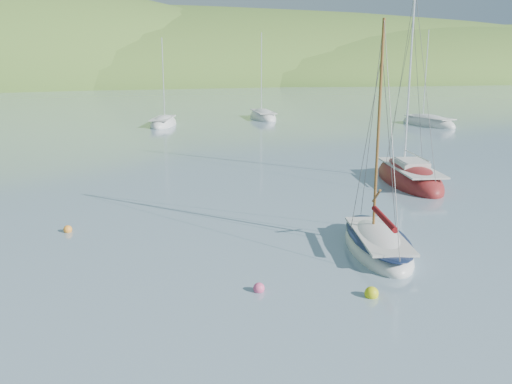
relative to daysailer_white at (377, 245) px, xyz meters
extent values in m
plane|color=gray|center=(-3.74, -5.50, -0.23)|extent=(700.00, 700.00, 0.00)
ellipsoid|color=#3B6326|center=(-3.74, 164.50, -0.23)|extent=(440.00, 110.00, 44.00)
ellipsoid|color=#3B6326|center=(86.26, 154.50, -0.23)|extent=(240.00, 100.00, 34.00)
ellipsoid|color=silver|center=(0.00, 0.01, -0.11)|extent=(3.71, 6.89, 1.60)
cube|color=#BBBAB2|center=(-0.03, -0.12, 0.46)|extent=(2.81, 5.36, 0.10)
cylinder|color=brown|center=(0.16, 0.77, 4.78)|extent=(0.12, 0.12, 8.71)
ellipsoid|color=#111C39|center=(0.00, 0.01, 0.36)|extent=(3.65, 6.82, 0.27)
cylinder|color=maroon|center=(-0.16, -0.76, 1.37)|extent=(0.89, 3.12, 0.24)
ellipsoid|color=maroon|center=(7.74, 11.13, -0.05)|extent=(4.45, 9.11, 2.41)
cube|color=#BBBAB2|center=(7.71, 10.96, 0.79)|extent=(3.37, 7.09, 0.10)
cylinder|color=white|center=(7.92, 12.16, 6.20)|extent=(0.12, 0.12, 10.91)
cube|color=#BBBAB2|center=(7.71, 10.96, 1.03)|extent=(2.03, 2.69, 0.42)
cylinder|color=white|center=(7.56, 10.10, 1.70)|extent=(0.80, 4.14, 0.09)
ellipsoid|color=silver|center=(-4.38, 44.49, -0.08)|extent=(4.65, 7.80, 2.01)
cube|color=#BBBAB2|center=(-4.43, 44.35, 0.63)|extent=(3.54, 6.06, 0.10)
cylinder|color=white|center=(-4.12, 45.34, 5.00)|extent=(0.12, 0.12, 8.83)
ellipsoid|color=silver|center=(8.32, 48.10, -0.07)|extent=(3.22, 8.08, 2.16)
cube|color=#BBBAB2|center=(8.31, 47.94, 0.69)|extent=(2.41, 6.30, 0.10)
cylinder|color=white|center=(8.37, 49.05, 5.42)|extent=(0.12, 0.12, 9.53)
ellipsoid|color=silver|center=(24.72, 36.95, -0.07)|extent=(4.26, 8.39, 2.18)
cube|color=#BBBAB2|center=(24.75, 36.79, 0.70)|extent=(3.23, 6.52, 0.10)
cylinder|color=white|center=(24.54, 37.89, 5.46)|extent=(0.12, 0.12, 9.60)
sphere|color=#C9CC11|center=(-2.33, -4.26, -0.11)|extent=(0.48, 0.48, 0.48)
sphere|color=#DF4D7F|center=(-5.90, -2.86, -0.11)|extent=(0.40, 0.40, 0.40)
sphere|color=orange|center=(-12.67, 5.87, -0.11)|extent=(0.40, 0.40, 0.40)
camera|label=1|loc=(-10.66, -20.54, 7.81)|focal=40.00mm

